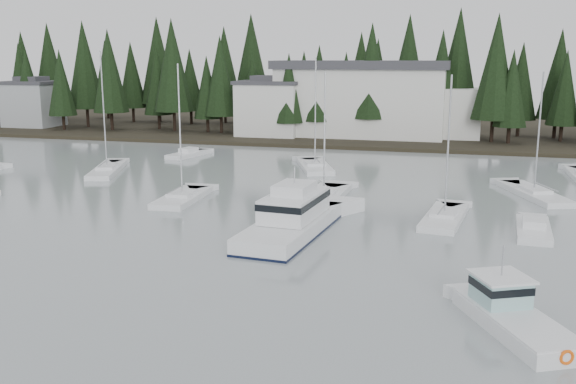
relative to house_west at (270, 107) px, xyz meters
name	(u,v)px	position (x,y,z in m)	size (l,w,h in m)	color
far_shore_land	(403,129)	(18.00, 18.00, -4.65)	(240.00, 54.00, 1.00)	black
conifer_treeline	(397,137)	(18.00, 7.00, -4.65)	(200.00, 22.00, 20.00)	black
house_west	(270,107)	(0.00, 0.00, 0.00)	(9.54, 7.42, 8.75)	silver
house_far_west	(33,103)	(-42.00, 2.00, -0.25)	(8.48, 7.42, 8.25)	#999EA0
harbor_inn	(375,100)	(15.04, 3.34, 1.12)	(29.50, 11.50, 10.90)	silver
cabin_cruiser_center	(292,222)	(16.53, -49.92, -3.85)	(4.94, 12.70, 5.33)	white
lobster_boat_teal	(512,318)	(30.01, -62.59, -4.17)	(5.52, 7.63, 4.04)	white
sailboat_0	(182,200)	(4.90, -42.34, -4.59)	(3.20, 8.15, 11.94)	white
sailboat_3	(324,199)	(16.38, -38.76, -4.60)	(3.23, 9.56, 11.28)	white
sailboat_4	(444,220)	(26.54, -43.59, -4.59)	(3.56, 8.64, 11.23)	white
sailboat_5	(107,171)	(-8.47, -31.76, -4.59)	(5.76, 10.63, 13.10)	white
sailboat_7	(534,195)	(33.83, -32.76, -4.60)	(5.91, 10.15, 11.25)	white
sailboat_8	(315,168)	(12.25, -23.99, -4.59)	(6.02, 9.69, 12.42)	white
runabout_1	(533,231)	(32.57, -45.54, -4.52)	(2.60, 6.86, 1.42)	white
runabout_3	(189,155)	(-4.67, -19.28, -4.52)	(3.54, 7.03, 1.42)	white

